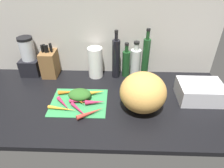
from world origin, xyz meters
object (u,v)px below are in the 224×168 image
Objects in this scene: carrot_0 at (62,109)px; carrot_9 at (63,103)px; paper_towel_roll at (95,62)px; bottle_2 at (135,62)px; carrot_2 at (79,110)px; blender_appliance at (29,59)px; carrot_7 at (90,113)px; winter_squash at (143,92)px; carrot_1 at (77,100)px; bottle_0 at (116,58)px; knife_block at (50,63)px; carrot_10 at (68,92)px; carrot_6 at (95,102)px; carrot_3 at (86,95)px; carrot_5 at (78,101)px; carrot_4 at (94,93)px; dish_rack at (200,92)px; carrot_8 at (80,98)px; bottle_1 at (126,63)px; cutting_board at (79,102)px; bottle_3 at (146,57)px.

carrot_9 reaches higher than carrot_0.
carrot_9 is 41.68cm from paper_towel_roll.
paper_towel_roll is 30.11cm from bottle_2.
bottle_2 is (35.93, 45.36, 9.48)cm from carrot_2.
carrot_7 is at bearing -42.40° from blender_appliance.
winter_squash is at bearing 8.02° from carrot_2.
carrot_1 is 0.53× the size of paper_towel_roll.
blender_appliance is at bearing 178.09° from bottle_0.
bottle_0 is (50.34, -1.35, 5.23)cm from knife_block.
carrot_0 is 0.77× the size of paper_towel_roll.
winter_squash is at bearing -25.52° from blender_appliance.
carrot_10 is 33.28cm from knife_block.
carrot_6 is 36.79cm from paper_towel_roll.
carrot_7 is 46.25cm from paper_towel_roll.
carrot_9 is (-10.95, 5.78, 0.09)cm from carrot_2.
blender_appliance is at bearing 141.50° from carrot_10.
carrot_10 is at bearing 166.84° from carrot_3.
carrot_0 is at bearing -139.71° from carrot_5.
knife_block is at bearing 125.34° from carrot_10.
carrot_5 is at bearing -40.69° from blender_appliance.
carrot_6 reaches higher than carrot_3.
carrot_4 is at bearing 44.56° from carrot_5.
bottle_0 is 61.42cm from dish_rack.
dish_rack is (78.01, 7.99, 3.67)cm from carrot_5.
carrot_6 is 11.16cm from carrot_8.
carrot_10 is at bearing -145.73° from bottle_1.
carrot_9 reaches higher than carrot_8.
blender_appliance is (-53.34, 37.47, 10.47)cm from carrot_6.
blender_appliance is at bearing 140.47° from cutting_board.
carrot_9 is at bearing -144.82° from bottle_3.
carrot_4 reaches higher than carrot_2.
carrot_0 is at bearing -137.43° from carrot_4.
carrot_7 is at bearing -50.11° from carrot_1.
carrot_7 is at bearing -164.78° from dish_rack.
bottle_0 reaches higher than carrot_8.
carrot_1 is 0.34× the size of bottle_0.
winter_squash reaches higher than carrot_3.
carrot_2 is at bearing -59.35° from carrot_10.
blender_appliance is (-34.04, 43.66, 10.99)cm from carrot_0.
bottle_3 is at bearing -0.50° from blender_appliance.
knife_block is at bearing 165.23° from dish_rack.
carrot_3 is 5.55cm from carrot_4.
winter_squash reaches higher than carrot_0.
carrot_2 is 1.15× the size of carrot_9.
bottle_3 reaches higher than carrot_10.
carrot_3 is 4.62cm from carrot_8.
carrot_2 is at bearing -73.65° from carrot_1.
carrot_7 is 33.14cm from winter_squash.
blender_appliance is at bearing 179.50° from bottle_3.
carrot_5 is 0.48× the size of paper_towel_roll.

